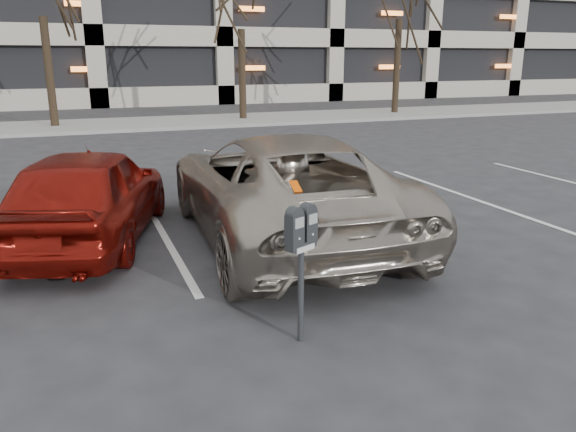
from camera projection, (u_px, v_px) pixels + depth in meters
ground at (309, 272)px, 6.75m from camera, size 140.00×140.00×0.00m
sidewalk at (141, 124)px, 21.08m from camera, size 80.00×4.00×0.12m
stall_lines at (161, 231)px, 8.32m from camera, size 16.90×5.20×0.00m
parking_meter at (301, 241)px, 4.86m from camera, size 0.34×0.24×1.25m
suv_silver at (282, 186)px, 7.84m from camera, size 2.78×5.50×1.50m
car_red at (89, 194)px, 7.70m from camera, size 2.74×4.27×1.35m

